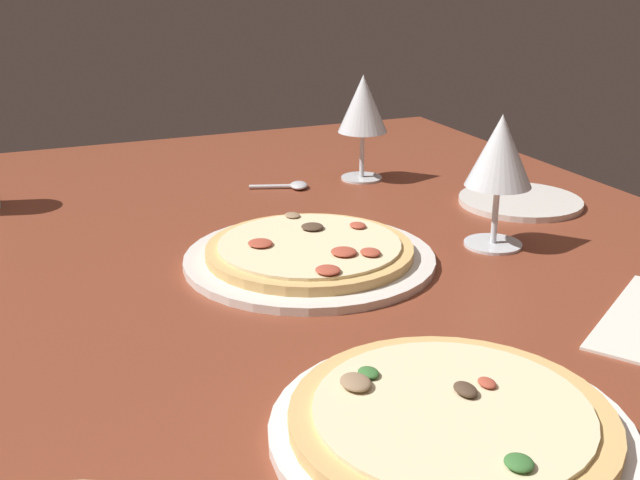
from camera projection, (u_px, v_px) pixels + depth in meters
dining_table at (330, 279)px, 96.73cm from camera, size 150.00×110.00×4.00cm
pizza_main at (310, 254)px, 95.95cm from camera, size 30.52×30.52×3.24cm
pizza_side at (451, 423)px, 61.59cm from camera, size 28.66×28.66×3.40cm
wine_glass_far at (363, 107)px, 127.39cm from camera, size 8.04×8.04×17.23cm
wine_glass_near at (500, 155)px, 97.80cm from camera, size 8.36×8.36×17.08cm
side_plate at (520, 201)px, 118.48cm from camera, size 18.25×18.25×0.90cm
spoon at (292, 186)px, 126.27cm from camera, size 5.32×9.56×1.00cm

